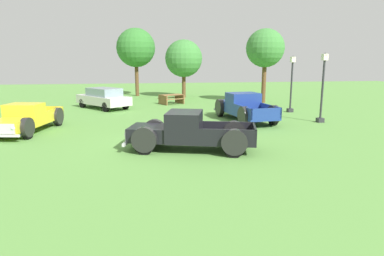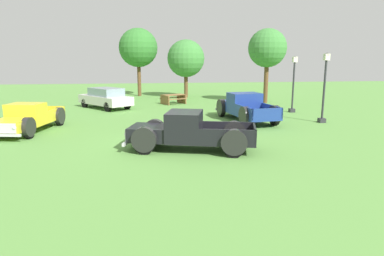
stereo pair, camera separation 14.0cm
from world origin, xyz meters
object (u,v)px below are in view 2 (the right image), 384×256
Objects in this scene: picnic_table at (173,98)px; pickup_truck_foreground at (183,132)px; oak_tree_east at (186,59)px; oak_tree_west at (267,48)px; sedan_distant_a at (105,98)px; oak_tree_center at (138,48)px; pickup_truck_behind_left at (244,107)px; trash_can at (240,102)px; lamp_post_far at (293,83)px; lamp_post_near at (324,86)px; pickup_truck_behind_right at (26,119)px.

pickup_truck_foreground is at bearing -93.35° from picnic_table.
oak_tree_west reaches higher than oak_tree_east.
oak_tree_east reaches higher than sedan_distant_a.
pickup_truck_behind_left is at bearing -66.97° from oak_tree_center.
picnic_table is 2.38× the size of trash_can.
pickup_truck_behind_left reaches higher than trash_can.
lamp_post_far is at bearing -60.01° from oak_tree_east.
pickup_truck_behind_left is 4.68m from lamp_post_near.
lamp_post_far is at bearing 45.82° from pickup_truck_foreground.
pickup_truck_behind_left is 2.45× the size of picnic_table.
sedan_distant_a is 2.10× the size of picnic_table.
sedan_distant_a is (-4.38, 12.59, 0.07)m from pickup_truck_foreground.
lamp_post_far is 5.93m from oak_tree_west.
picnic_table is 8.77m from oak_tree_west.
pickup_truck_foreground is 12.42m from lamp_post_far.
pickup_truck_behind_left is at bearing -81.72° from oak_tree_east.
lamp_post_near reaches higher than sedan_distant_a.
lamp_post_far is 0.63× the size of oak_tree_west.
lamp_post_far is (12.99, -3.73, 1.21)m from sedan_distant_a.
oak_tree_west is 0.92× the size of oak_tree_center.
sedan_distant_a is 1.20× the size of lamp_post_near.
oak_tree_east reaches higher than pickup_truck_behind_left.
oak_tree_east is 5.04m from oak_tree_center.
oak_tree_center is (-10.62, 16.56, 2.67)m from lamp_post_near.
lamp_post_near is (8.63, 4.88, 1.34)m from pickup_truck_foreground.
pickup_truck_foreground is 7.77m from pickup_truck_behind_left.
pickup_truck_behind_right is 0.82× the size of oak_tree_west.
trash_can is 5.82m from oak_tree_west.
trash_can reaches higher than picnic_table.
pickup_truck_behind_right reaches higher than trash_can.
lamp_post_far is 9.76m from picnic_table.
oak_tree_west reaches higher than picnic_table.
lamp_post_near is at bearing -67.17° from oak_tree_east.
trash_can is at bearing -136.79° from oak_tree_west.
pickup_truck_behind_right is at bearing -122.97° from oak_tree_east.
picnic_table is at bearing 51.56° from pickup_truck_behind_right.
oak_tree_west is (0.02, 9.37, 2.42)m from lamp_post_near.
lamp_post_near is 3.98m from lamp_post_far.
oak_tree_west is at bearing -34.07° from oak_tree_center.
sedan_distant_a is 0.71× the size of oak_tree_center.
pickup_truck_behind_right is 16.60m from lamp_post_far.
pickup_truck_foreground is at bearing -84.70° from oak_tree_center.
sedan_distant_a is at bearing 144.82° from pickup_truck_behind_left.
sedan_distant_a is 10.13m from oak_tree_east.
pickup_truck_behind_right is 0.75× the size of oak_tree_center.
trash_can is (-3.06, 6.48, -1.60)m from lamp_post_near.
pickup_truck_foreground is at bearing -97.36° from oak_tree_east.
trash_can is at bearing 140.49° from lamp_post_far.
picnic_table is 6.04m from oak_tree_east.
trash_can is 0.14× the size of oak_tree_center.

